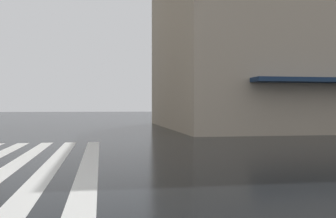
# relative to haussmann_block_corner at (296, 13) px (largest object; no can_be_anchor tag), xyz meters

# --- Properties ---
(haussmann_block_corner) EXTENTS (18.21, 20.39, 18.06)m
(haussmann_block_corner) POSITION_rel_haussmann_block_corner_xyz_m (0.00, 0.00, 0.00)
(haussmann_block_corner) COLOR tan
(haussmann_block_corner) RESTS_ON ground_plane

